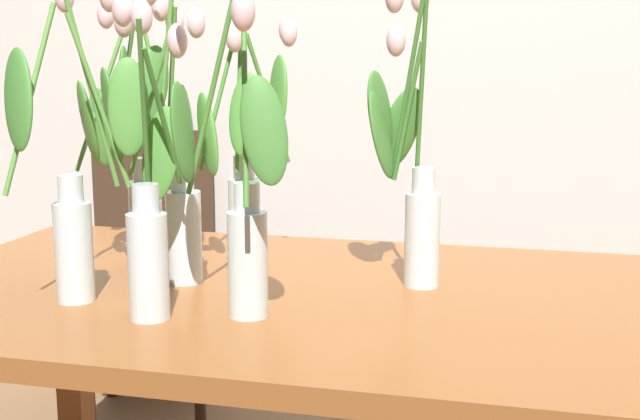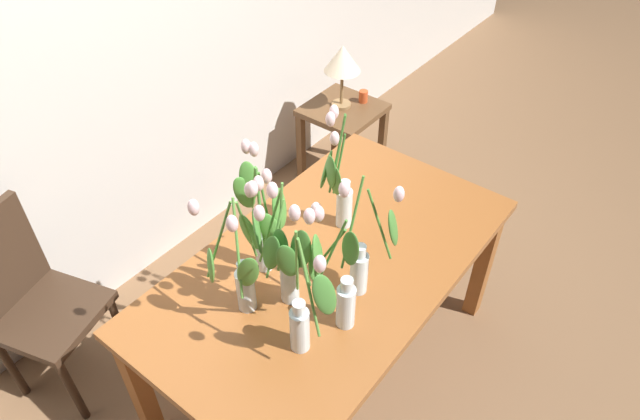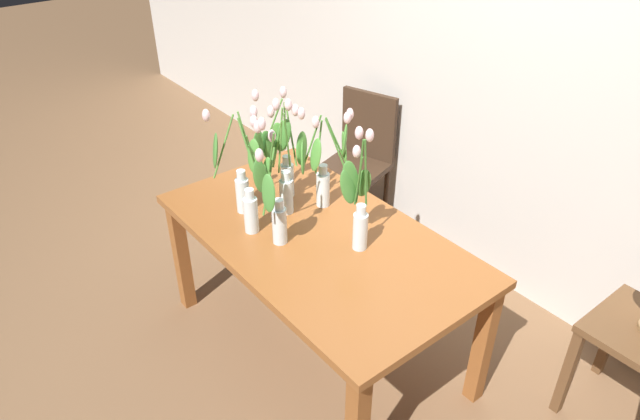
% 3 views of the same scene
% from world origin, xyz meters
% --- Properties ---
extents(room_wall_rear, '(9.00, 0.10, 2.70)m').
position_xyz_m(room_wall_rear, '(0.00, 1.27, 1.35)').
color(room_wall_rear, beige).
rests_on(room_wall_rear, ground).
extents(dining_table, '(1.60, 0.90, 0.74)m').
position_xyz_m(dining_table, '(0.00, 0.00, 0.65)').
color(dining_table, brown).
rests_on(dining_table, ground).
extents(tulip_vase_0, '(0.24, 0.16, 0.59)m').
position_xyz_m(tulip_vase_0, '(-0.07, -0.19, 0.93)').
color(tulip_vase_0, silver).
rests_on(tulip_vase_0, dining_table).
extents(tulip_vase_1, '(0.16, 0.18, 0.59)m').
position_xyz_m(tulip_vase_1, '(-0.28, 0.00, 0.96)').
color(tulip_vase_1, silver).
rests_on(tulip_vase_1, dining_table).
extents(tulip_vase_2, '(0.24, 0.24, 0.58)m').
position_xyz_m(tulip_vase_2, '(-0.39, 0.09, 0.94)').
color(tulip_vase_2, silver).
rests_on(tulip_vase_2, dining_table).
extents(tulip_vase_3, '(0.19, 0.27, 0.53)m').
position_xyz_m(tulip_vase_3, '(-0.18, 0.19, 0.96)').
color(tulip_vase_3, silver).
rests_on(tulip_vase_3, dining_table).
extents(tulip_vase_4, '(0.14, 0.19, 0.53)m').
position_xyz_m(tulip_vase_4, '(-0.23, -0.20, 0.92)').
color(tulip_vase_4, silver).
rests_on(tulip_vase_4, dining_table).
extents(tulip_vase_5, '(0.15, 0.14, 0.58)m').
position_xyz_m(tulip_vase_5, '(0.18, 0.09, 0.95)').
color(tulip_vase_5, silver).
rests_on(tulip_vase_5, dining_table).
extents(tulip_vase_6, '(0.19, 0.27, 0.57)m').
position_xyz_m(tulip_vase_6, '(-0.38, -0.16, 0.96)').
color(tulip_vase_6, silver).
rests_on(tulip_vase_6, dining_table).
extents(dining_chair, '(0.50, 0.50, 0.93)m').
position_xyz_m(dining_chair, '(-0.79, 0.99, 0.52)').
color(dining_chair, '#382619').
rests_on(dining_chair, ground).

